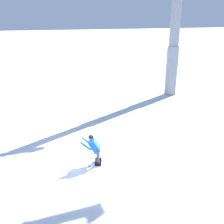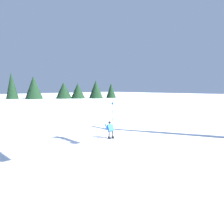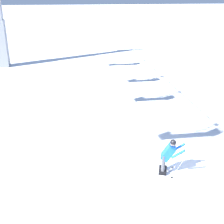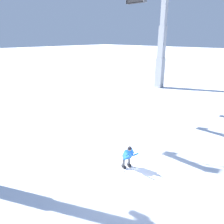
% 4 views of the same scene
% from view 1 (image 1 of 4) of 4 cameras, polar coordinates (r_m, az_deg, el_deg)
% --- Properties ---
extents(ground_plane, '(260.00, 260.00, 0.00)m').
position_cam_1_polar(ground_plane, '(11.19, -6.07, -11.48)').
color(ground_plane, white).
extents(skier_carving_main, '(1.08, 1.79, 1.48)m').
position_cam_1_polar(skier_carving_main, '(10.80, -3.96, -7.99)').
color(skier_carving_main, white).
rests_on(skier_carving_main, ground_plane).
extents(lift_tower_near, '(0.65, 3.04, 12.13)m').
position_cam_1_polar(lift_tower_near, '(20.55, 13.97, 17.81)').
color(lift_tower_near, gray).
rests_on(lift_tower_near, ground_plane).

